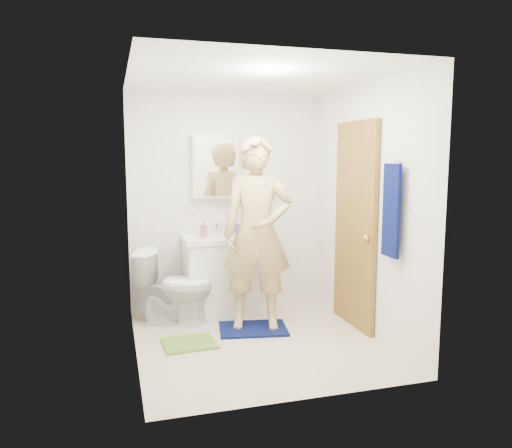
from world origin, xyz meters
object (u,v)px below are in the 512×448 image
(vanity_cabinet, at_px, (220,277))
(toothbrush_cup, at_px, (239,229))
(medicine_cabinet, at_px, (215,166))
(towel, at_px, (391,211))
(man, at_px, (257,233))
(soap_dispenser, at_px, (204,229))
(toilet, at_px, (175,286))

(vanity_cabinet, relative_size, toothbrush_cup, 6.79)
(medicine_cabinet, bearing_deg, vanity_cabinet, -90.00)
(towel, distance_m, man, 1.32)
(soap_dispenser, distance_m, man, 0.72)
(medicine_cabinet, height_order, toilet, medicine_cabinet)
(toothbrush_cup, xyz_separation_m, man, (0.00, -0.73, 0.06))
(towel, relative_size, toothbrush_cup, 6.79)
(vanity_cabinet, distance_m, medicine_cabinet, 1.22)
(vanity_cabinet, bearing_deg, toilet, -158.79)
(toothbrush_cup, bearing_deg, soap_dispenser, -160.05)
(soap_dispenser, bearing_deg, toothbrush_cup, 19.95)
(toilet, relative_size, soap_dispenser, 4.46)
(toilet, height_order, toothbrush_cup, toothbrush_cup)
(toilet, xyz_separation_m, soap_dispenser, (0.34, 0.18, 0.55))
(vanity_cabinet, relative_size, toilet, 1.04)
(vanity_cabinet, distance_m, towel, 2.08)
(vanity_cabinet, bearing_deg, towel, -51.53)
(vanity_cabinet, distance_m, toothbrush_cup, 0.57)
(vanity_cabinet, height_order, soap_dispenser, soap_dispenser)
(medicine_cabinet, relative_size, towel, 0.87)
(towel, bearing_deg, soap_dispenser, 132.95)
(vanity_cabinet, height_order, medicine_cabinet, medicine_cabinet)
(toilet, height_order, soap_dispenser, soap_dispenser)
(medicine_cabinet, bearing_deg, toothbrush_cup, -21.05)
(soap_dispenser, bearing_deg, medicine_cabinet, 53.98)
(vanity_cabinet, xyz_separation_m, towel, (1.18, -1.48, 0.85))
(towel, xyz_separation_m, toothbrush_cup, (-0.94, 1.62, -0.35))
(soap_dispenser, bearing_deg, man, -53.54)
(medicine_cabinet, height_order, man, medicine_cabinet)
(toothbrush_cup, bearing_deg, towel, -59.93)
(towel, height_order, man, man)
(vanity_cabinet, distance_m, soap_dispenser, 0.57)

